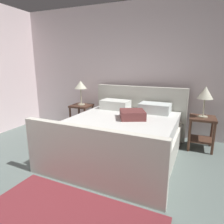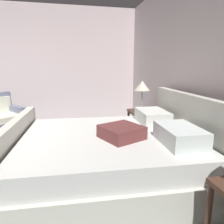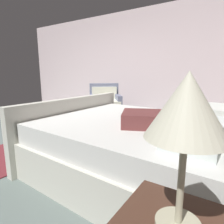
{
  "view_description": "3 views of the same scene",
  "coord_description": "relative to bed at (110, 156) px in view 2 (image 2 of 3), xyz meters",
  "views": [
    {
      "loc": [
        1.21,
        -0.9,
        1.52
      ],
      "look_at": [
        0.02,
        2.07,
        0.73
      ],
      "focal_mm": 31.5,
      "sensor_mm": 36.0,
      "label": 1
    },
    {
      "loc": [
        2.42,
        1.64,
        1.39
      ],
      "look_at": [
        -0.11,
        2.18,
        0.82
      ],
      "focal_mm": 32.86,
      "sensor_mm": 36.0,
      "label": 2
    },
    {
      "loc": [
        2.07,
        2.93,
        1.13
      ],
      "look_at": [
        0.21,
        1.74,
        0.69
      ],
      "focal_mm": 30.5,
      "sensor_mm": 36.0,
      "label": 3
    }
  ],
  "objects": [
    {
      "name": "wall_back",
      "position": [
        -0.18,
        1.25,
        1.04
      ],
      "size": [
        5.45,
        0.12,
        2.76
      ],
      "primitive_type": "cube",
      "color": "silver",
      "rests_on": "ground"
    },
    {
      "name": "nightstand_left",
      "position": [
        -1.28,
        0.85,
        0.06
      ],
      "size": [
        0.44,
        0.44,
        0.6
      ],
      "color": "#4A2D21",
      "rests_on": "ground"
    },
    {
      "name": "table_lamp_left",
      "position": [
        -1.28,
        0.85,
        0.7
      ],
      "size": [
        0.27,
        0.27,
        0.55
      ],
      "color": "#B7B293",
      "rests_on": "nightstand_left"
    },
    {
      "name": "armchair",
      "position": [
        -1.87,
        -1.75,
        0.0
      ],
      "size": [
        1.02,
        1.02,
        0.9
      ],
      "color": "slate",
      "rests_on": "ground"
    },
    {
      "name": "bed",
      "position": [
        0.0,
        0.0,
        0.0
      ],
      "size": [
        2.02,
        2.25,
        1.07
      ],
      "color": "silver",
      "rests_on": "ground"
    }
  ]
}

